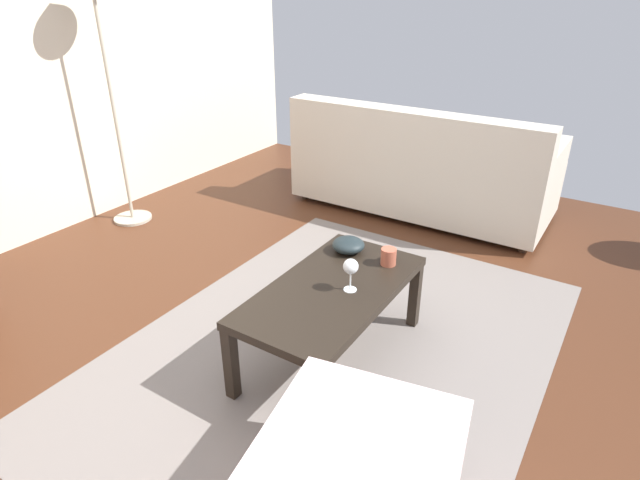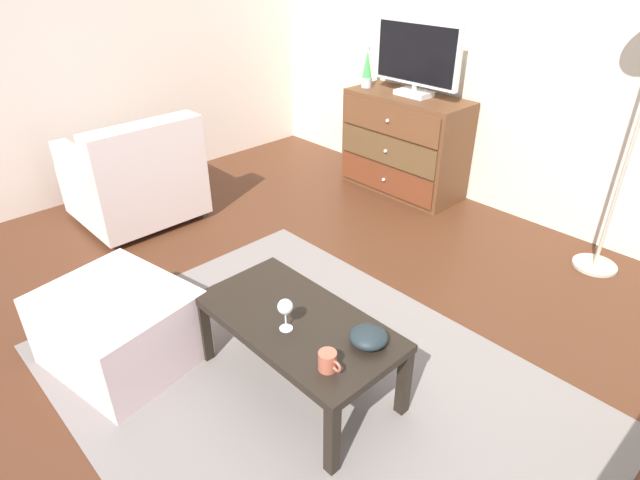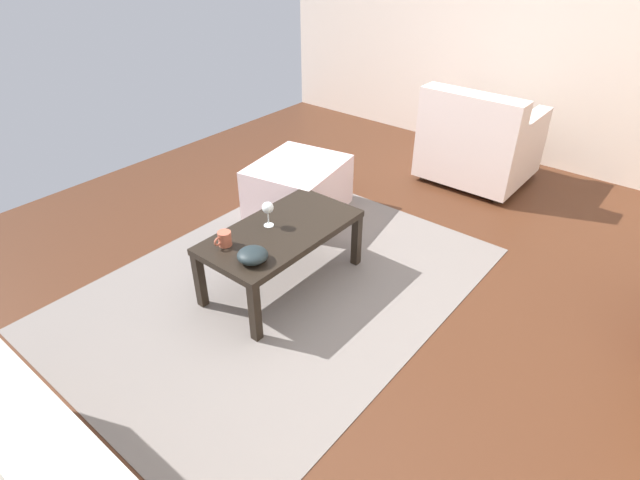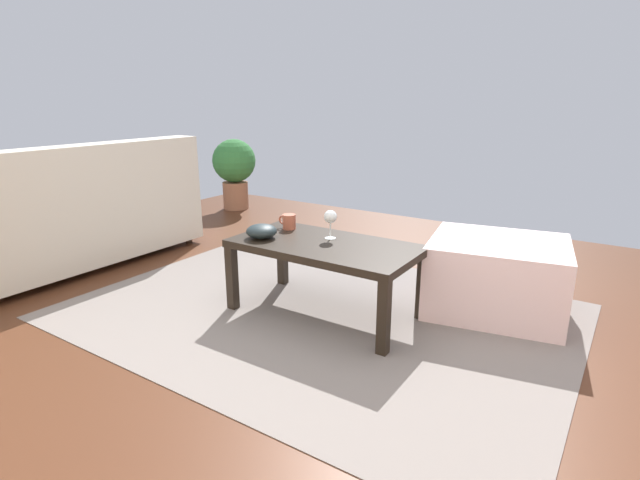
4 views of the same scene
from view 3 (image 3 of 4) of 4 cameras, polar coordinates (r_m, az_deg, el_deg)
ground_plane at (r=3.22m, az=0.57°, el=-5.30°), size 5.98×5.06×0.05m
area_rug at (r=3.19m, az=-4.51°, el=-5.19°), size 2.60×1.90×0.01m
coffee_table at (r=3.02m, az=-4.36°, el=0.46°), size 0.98×0.51×0.40m
wine_glass at (r=2.98m, az=-5.91°, el=3.55°), size 0.07×0.07×0.16m
mug at (r=2.87m, az=-10.74°, el=0.14°), size 0.11×0.08×0.08m
bowl_decorative at (r=2.71m, az=-7.62°, el=-1.71°), size 0.17×0.17×0.08m
armchair at (r=4.55m, az=17.49°, el=10.42°), size 0.80×0.83×0.82m
ottoman at (r=3.90m, az=-2.47°, el=5.90°), size 0.80×0.72×0.40m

